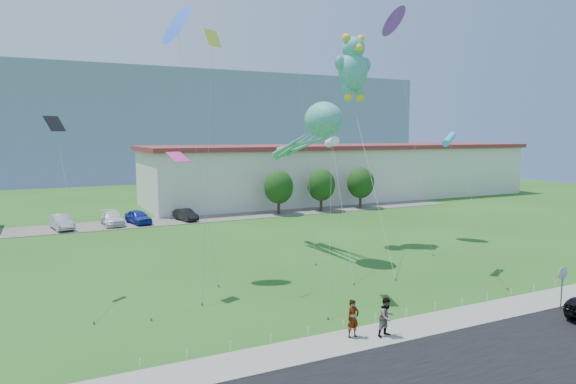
{
  "coord_description": "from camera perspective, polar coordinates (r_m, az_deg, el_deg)",
  "views": [
    {
      "loc": [
        -16.48,
        -22.39,
        9.8
      ],
      "look_at": [
        -1.52,
        8.0,
        5.98
      ],
      "focal_mm": 32.0,
      "sensor_mm": 36.0,
      "label": 1
    }
  ],
  "objects": [
    {
      "name": "stop_sign",
      "position": [
        32.69,
        28.19,
        -8.38
      ],
      "size": [
        0.8,
        0.07,
        2.5
      ],
      "color": "slate",
      "rests_on": "ground"
    },
    {
      "name": "pedestrian_right",
      "position": [
        25.84,
        10.91,
        -13.47
      ],
      "size": [
        1.04,
        0.88,
        1.9
      ],
      "primitive_type": "imported",
      "rotation": [
        0.0,
        0.0,
        0.18
      ],
      "color": "gray",
      "rests_on": "sidewalk"
    },
    {
      "name": "warehouse",
      "position": [
        79.02,
        6.39,
        2.29
      ],
      "size": [
        61.0,
        15.0,
        8.2
      ],
      "color": "beige",
      "rests_on": "ground"
    },
    {
      "name": "tree_far",
      "position": [
        68.57,
        8.06,
        1.02
      ],
      "size": [
        3.6,
        3.6,
        5.47
      ],
      "color": "#3F2B19",
      "rests_on": "ground"
    },
    {
      "name": "parked_car_blue",
      "position": [
        58.52,
        -16.3,
        -2.66
      ],
      "size": [
        2.63,
        4.65,
        1.49
      ],
      "primitive_type": "imported",
      "rotation": [
        0.0,
        0.0,
        0.21
      ],
      "color": "#1C309B",
      "rests_on": "parking_strip"
    },
    {
      "name": "pedestrian_left",
      "position": [
        25.48,
        7.23,
        -13.77
      ],
      "size": [
        0.71,
        0.5,
        1.84
      ],
      "primitive_type": "imported",
      "rotation": [
        0.0,
        0.0,
        0.09
      ],
      "color": "gray",
      "rests_on": "sidewalk"
    },
    {
      "name": "octopus_kite",
      "position": [
        40.51,
        2.88,
        6.8
      ],
      "size": [
        2.83,
        14.09,
        12.25
      ],
      "color": "teal",
      "rests_on": "ground"
    },
    {
      "name": "sidewalk",
      "position": [
        27.43,
        13.31,
        -14.56
      ],
      "size": [
        80.0,
        2.5,
        0.1
      ],
      "primitive_type": "cube",
      "color": "gray",
      "rests_on": "ground"
    },
    {
      "name": "small_kite_pink",
      "position": [
        30.79,
        -12.39,
        2.25
      ],
      "size": [
        3.21,
        4.28,
        8.89
      ],
      "color": "#EA348E",
      "rests_on": "ground"
    },
    {
      "name": "parked_car_silver",
      "position": [
        57.68,
        -23.87,
        -3.07
      ],
      "size": [
        2.48,
        4.86,
        1.53
      ],
      "primitive_type": "imported",
      "rotation": [
        0.0,
        0.0,
        0.19
      ],
      "color": "#AAAAB0",
      "rests_on": "parking_strip"
    },
    {
      "name": "small_kite_white",
      "position": [
        30.46,
        4.88,
        5.41
      ],
      "size": [
        2.51,
        4.64,
        9.78
      ],
      "color": "white",
      "rests_on": "ground"
    },
    {
      "name": "hill_ridge",
      "position": [
        143.36,
        -19.77,
        7.15
      ],
      "size": [
        160.0,
        50.0,
        25.0
      ],
      "primitive_type": "cube",
      "color": "gray",
      "rests_on": "ground"
    },
    {
      "name": "small_kite_black",
      "position": [
        33.0,
        -24.14,
        4.93
      ],
      "size": [
        1.88,
        6.95,
        10.85
      ],
      "color": "black",
      "rests_on": "ground"
    },
    {
      "name": "parked_car_black",
      "position": [
        59.42,
        -11.32,
        -2.48
      ],
      "size": [
        2.18,
        4.17,
        1.31
      ],
      "primitive_type": "imported",
      "rotation": [
        0.0,
        0.0,
        0.21
      ],
      "color": "black",
      "rests_on": "parking_strip"
    },
    {
      "name": "small_kite_yellow",
      "position": [
        32.1,
        -8.51,
        13.13
      ],
      "size": [
        2.54,
        3.6,
        16.04
      ],
      "color": "yellow",
      "rests_on": "ground"
    },
    {
      "name": "tree_near",
      "position": [
        62.63,
        -1.05,
        0.57
      ],
      "size": [
        3.6,
        3.6,
        5.47
      ],
      "color": "#3F2B19",
      "rests_on": "ground"
    },
    {
      "name": "parked_car_white",
      "position": [
        58.52,
        -18.96,
        -2.77
      ],
      "size": [
        2.16,
        5.04,
        1.45
      ],
      "primitive_type": "imported",
      "rotation": [
        0.0,
        0.0,
        0.03
      ],
      "color": "white",
      "rests_on": "parking_strip"
    },
    {
      "name": "small_kite_cyan",
      "position": [
        38.2,
        17.52,
        5.49
      ],
      "size": [
        0.5,
        6.74,
        9.88
      ],
      "color": "#35B3F2",
      "rests_on": "ground"
    },
    {
      "name": "tree_mid",
      "position": [
        65.39,
        3.71,
        0.8
      ],
      "size": [
        3.6,
        3.6,
        5.47
      ],
      "color": "#3F2B19",
      "rests_on": "ground"
    },
    {
      "name": "small_kite_purple",
      "position": [
        50.44,
        11.75,
        17.53
      ],
      "size": [
        2.74,
        8.91,
        20.85
      ],
      "color": "purple",
      "rests_on": "ground"
    },
    {
      "name": "road",
      "position": [
        23.96,
        21.73,
        -18.1
      ],
      "size": [
        80.0,
        8.0,
        0.06
      ],
      "primitive_type": "cube",
      "color": "black",
      "rests_on": "ground"
    },
    {
      "name": "small_kite_blue",
      "position": [
        36.08,
        -12.15,
        17.12
      ],
      "size": [
        2.34,
        4.33,
        17.65
      ],
      "color": "blue",
      "rests_on": "ground"
    },
    {
      "name": "teddy_bear_kite",
      "position": [
        46.31,
        7.26,
        13.7
      ],
      "size": [
        5.78,
        12.7,
        18.41
      ],
      "color": "teal",
      "rests_on": "ground"
    },
    {
      "name": "ground",
      "position": [
        29.48,
        9.82,
        -13.07
      ],
      "size": [
        160.0,
        160.0,
        0.0
      ],
      "primitive_type": "plane",
      "color": "#235718",
      "rests_on": "ground"
    },
    {
      "name": "rope_fence",
      "position": [
        28.42,
        11.41,
        -13.33
      ],
      "size": [
        26.05,
        0.05,
        0.5
      ],
      "color": "white",
      "rests_on": "ground"
    },
    {
      "name": "parking_strip",
      "position": [
        60.5,
        -10.07,
        -2.95
      ],
      "size": [
        70.0,
        6.0,
        0.06
      ],
      "primitive_type": "cube",
      "color": "#59544C",
      "rests_on": "ground"
    }
  ]
}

